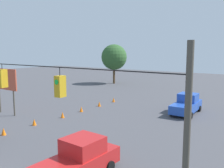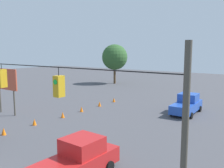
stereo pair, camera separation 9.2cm
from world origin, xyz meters
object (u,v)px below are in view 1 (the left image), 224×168
pickup_truck_red_crossing_near (77,161)px  traffic_cone_farthest (114,100)px  overhead_signal_span (4,102)px  traffic_cone_fourth (81,109)px  pickup_truck_blue_oncoming_deep (187,104)px  tree_horizon_left (114,57)px  traffic_cone_second (34,122)px  traffic_cone_third (63,115)px  traffic_cone_fifth (99,104)px  roadside_billboard (6,82)px  traffic_cone_nearest (4,132)px

pickup_truck_red_crossing_near → traffic_cone_farthest: pickup_truck_red_crossing_near is taller
overhead_signal_span → pickup_truck_red_crossing_near: bearing=-134.8°
pickup_truck_red_crossing_near → traffic_cone_fourth: bearing=-49.2°
overhead_signal_span → pickup_truck_blue_oncoming_deep: bearing=-98.2°
overhead_signal_span → traffic_cone_fourth: (7.05, -13.53, -4.02)m
traffic_cone_farthest → tree_horizon_left: 18.98m
traffic_cone_second → tree_horizon_left: size_ratio=0.08×
overhead_signal_span → traffic_cone_third: size_ratio=30.70×
traffic_cone_farthest → traffic_cone_fifth: bearing=89.9°
traffic_cone_second → traffic_cone_third: 3.30m
tree_horizon_left → traffic_cone_fifth: bearing=119.3°
pickup_truck_red_crossing_near → tree_horizon_left: (19.76, -32.58, 4.40)m
traffic_cone_fifth → traffic_cone_farthest: bearing=-90.1°
pickup_truck_red_crossing_near → tree_horizon_left: bearing=-58.8°
traffic_cone_third → roadside_billboard: size_ratio=0.12×
pickup_truck_blue_oncoming_deep → pickup_truck_red_crossing_near: same height
overhead_signal_span → traffic_cone_nearest: size_ratio=30.70×
traffic_cone_second → pickup_truck_blue_oncoming_deep: bearing=-129.2°
overhead_signal_span → tree_horizon_left: 39.11m
pickup_truck_red_crossing_near → traffic_cone_fourth: 14.59m
pickup_truck_red_crossing_near → traffic_cone_fourth: pickup_truck_red_crossing_near is taller
traffic_cone_second → traffic_cone_fourth: size_ratio=1.00×
traffic_cone_third → traffic_cone_second: bearing=85.2°
traffic_cone_second → traffic_cone_farthest: (-0.20, -12.64, 0.00)m
traffic_cone_fourth → traffic_cone_third: bearing=91.6°
pickup_truck_blue_oncoming_deep → traffic_cone_farthest: bearing=-1.7°
traffic_cone_second → traffic_cone_farthest: same height
traffic_cone_fourth → roadside_billboard: 8.56m
traffic_cone_farthest → traffic_cone_third: bearing=90.4°
pickup_truck_blue_oncoming_deep → roadside_billboard: roadside_billboard is taller
overhead_signal_span → pickup_truck_blue_oncoming_deep: 20.11m
traffic_cone_fifth → traffic_cone_farthest: size_ratio=1.00×
traffic_cone_second → traffic_cone_third: (-0.28, -3.29, 0.00)m
overhead_signal_span → pickup_truck_blue_oncoming_deep: size_ratio=3.41×
overhead_signal_span → traffic_cone_fifth: overhead_signal_span is taller
pickup_truck_red_crossing_near → traffic_cone_nearest: size_ratio=9.31×
roadside_billboard → tree_horizon_left: (4.30, -26.82, 1.88)m
roadside_billboard → tree_horizon_left: size_ratio=0.62×
overhead_signal_span → traffic_cone_fifth: (7.04, -16.82, -4.02)m
overhead_signal_span → roadside_billboard: bearing=-32.4°
traffic_cone_second → pickup_truck_red_crossing_near: bearing=153.7°
traffic_cone_nearest → traffic_cone_fourth: (-0.05, -9.39, 0.00)m
traffic_cone_third → roadside_billboard: bearing=21.0°
traffic_cone_third → roadside_billboard: 7.20m
traffic_cone_fourth → traffic_cone_fifth: (-0.01, -3.29, 0.00)m
pickup_truck_blue_oncoming_deep → traffic_cone_nearest: (9.92, 15.50, -0.68)m
traffic_cone_fifth → tree_horizon_left: size_ratio=0.08×
overhead_signal_span → traffic_cone_second: size_ratio=30.70×
overhead_signal_span → traffic_cone_second: 11.03m
tree_horizon_left → traffic_cone_nearest: bearing=108.2°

